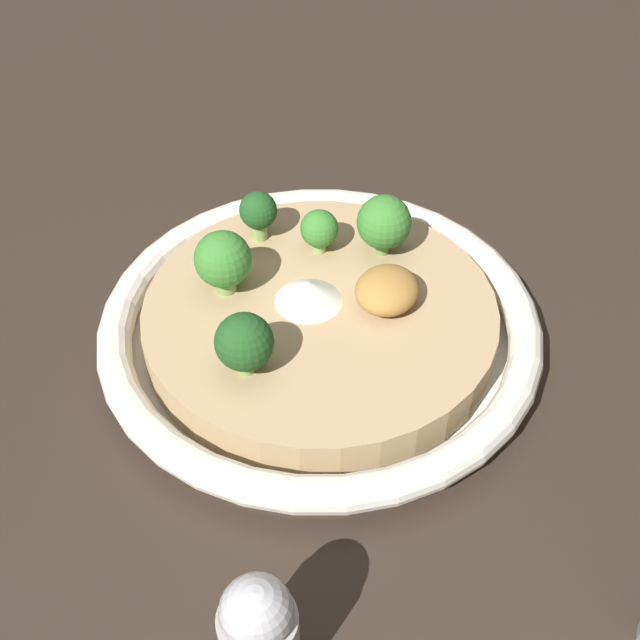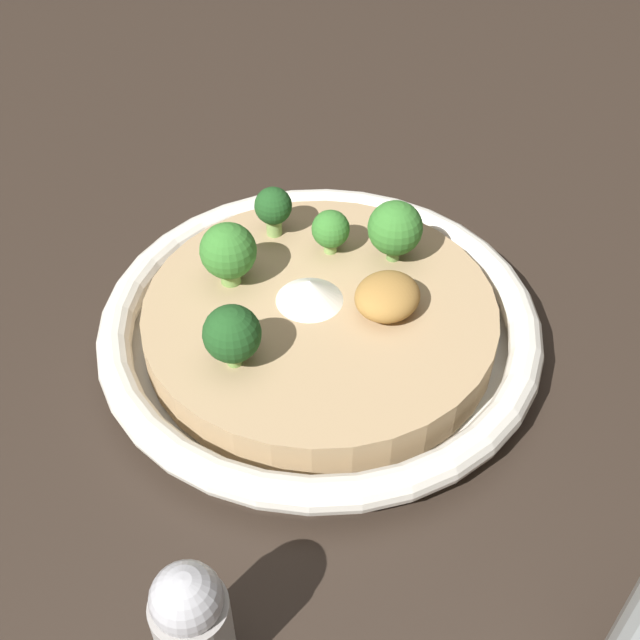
% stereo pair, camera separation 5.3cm
% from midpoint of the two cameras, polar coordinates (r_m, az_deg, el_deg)
% --- Properties ---
extents(ground_plane, '(6.00, 6.00, 0.00)m').
position_cam_midpoint_polar(ground_plane, '(0.54, -2.78, -1.84)').
color(ground_plane, '#2D231C').
extents(risotto_bowl, '(0.29, 0.29, 0.04)m').
position_cam_midpoint_polar(risotto_bowl, '(0.53, -2.84, -0.45)').
color(risotto_bowl, silver).
rests_on(risotto_bowl, ground_plane).
extents(cheese_sprinkle, '(0.04, 0.04, 0.02)m').
position_cam_midpoint_polar(cheese_sprinkle, '(0.52, -3.76, 1.89)').
color(cheese_sprinkle, white).
rests_on(cheese_sprinkle, risotto_bowl).
extents(crispy_onion_garnish, '(0.04, 0.04, 0.02)m').
position_cam_midpoint_polar(crispy_onion_garnish, '(0.51, 1.87, 2.01)').
color(crispy_onion_garnish, '#A37538').
rests_on(crispy_onion_garnish, risotto_bowl).
extents(broccoli_back_left, '(0.04, 0.04, 0.04)m').
position_cam_midpoint_polar(broccoli_back_left, '(0.54, 1.80, 6.81)').
color(broccoli_back_left, '#668E47').
rests_on(broccoli_back_left, risotto_bowl).
extents(broccoli_left, '(0.03, 0.03, 0.03)m').
position_cam_midpoint_polar(broccoli_left, '(0.55, -2.82, 6.34)').
color(broccoli_left, '#84A856').
rests_on(broccoli_left, risotto_bowl).
extents(broccoli_front_left, '(0.03, 0.03, 0.04)m').
position_cam_midpoint_polar(broccoli_front_left, '(0.56, -7.12, 7.51)').
color(broccoli_front_left, '#84A856').
rests_on(broccoli_front_left, risotto_bowl).
extents(broccoli_front_right, '(0.03, 0.03, 0.04)m').
position_cam_midpoint_polar(broccoli_front_right, '(0.46, -8.66, -1.76)').
color(broccoli_front_right, '#759E4C').
rests_on(broccoli_front_right, risotto_bowl).
extents(broccoli_front, '(0.04, 0.04, 0.04)m').
position_cam_midpoint_polar(broccoli_front, '(0.52, -9.82, 4.07)').
color(broccoli_front, '#759E4C').
rests_on(broccoli_front, risotto_bowl).
extents(pepper_shaker, '(0.04, 0.04, 0.08)m').
position_cam_midpoint_polar(pepper_shaker, '(0.39, -8.55, -21.63)').
color(pepper_shaker, '#9E9993').
rests_on(pepper_shaker, ground_plane).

